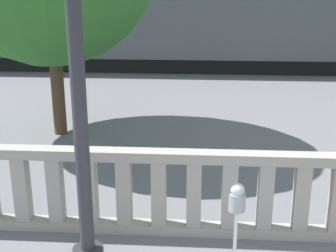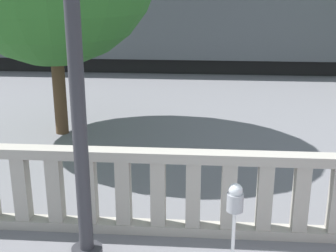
{
  "view_description": "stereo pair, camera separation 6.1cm",
  "coord_description": "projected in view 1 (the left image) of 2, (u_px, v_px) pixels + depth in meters",
  "views": [
    {
      "loc": [
        -0.44,
        -2.57,
        3.49
      ],
      "look_at": [
        -0.91,
        4.24,
        1.26
      ],
      "focal_mm": 50.0,
      "sensor_mm": 36.0,
      "label": 1
    },
    {
      "loc": [
        -0.38,
        -2.57,
        3.49
      ],
      "look_at": [
        -0.91,
        4.24,
        1.26
      ],
      "focal_mm": 50.0,
      "sensor_mm": 36.0,
      "label": 2
    }
  ],
  "objects": [
    {
      "name": "lamppost",
      "position": [
        73.0,
        9.0,
        4.97
      ],
      "size": [
        0.4,
        0.4,
        5.68
      ],
      "color": "#2D2D33",
      "rests_on": "ground"
    },
    {
      "name": "train_near",
      "position": [
        84.0,
        18.0,
        17.78
      ],
      "size": [
        19.77,
        2.8,
        4.16
      ],
      "color": "black",
      "rests_on": "ground"
    },
    {
      "name": "balustrade",
      "position": [
        229.0,
        195.0,
        6.38
      ],
      "size": [
        17.27,
        0.24,
        1.23
      ],
      "color": "#9E998E",
      "rests_on": "ground"
    },
    {
      "name": "parking_meter",
      "position": [
        237.0,
        206.0,
        4.96
      ],
      "size": [
        0.18,
        0.18,
        1.4
      ],
      "color": "silver",
      "rests_on": "ground"
    }
  ]
}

